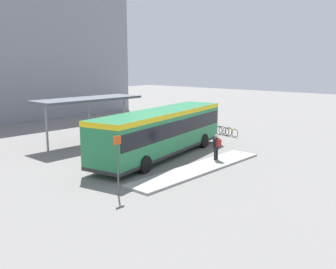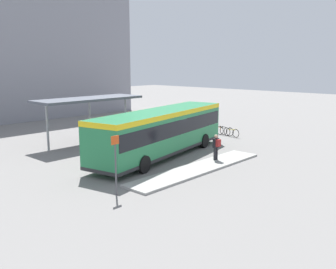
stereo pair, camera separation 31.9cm
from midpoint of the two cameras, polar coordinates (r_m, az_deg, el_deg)
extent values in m
plane|color=slate|center=(24.63, -0.59, -3.31)|extent=(120.00, 120.00, 0.00)
cube|color=#9E9E99|center=(21.63, 5.08, -5.18)|extent=(10.21, 1.80, 0.12)
cube|color=#237A47|center=(24.27, -0.60, 0.56)|extent=(12.46, 4.86, 2.68)
cube|color=yellow|center=(24.09, -0.60, 3.34)|extent=(12.48, 4.88, 0.30)
cube|color=black|center=(24.22, -0.60, 1.31)|extent=(12.23, 4.84, 0.94)
cube|color=black|center=(29.48, 5.71, 2.95)|extent=(0.53, 2.34, 1.03)
cube|color=#28282B|center=(24.52, -0.59, -2.29)|extent=(12.47, 4.87, 0.20)
cylinder|color=black|center=(28.30, 1.36, -0.43)|extent=(1.03, 0.47, 1.00)
cylinder|color=black|center=(27.16, 5.88, -0.96)|extent=(1.03, 0.47, 1.00)
cylinder|color=black|center=(22.26, -8.52, -3.63)|extent=(1.03, 0.47, 1.00)
cylinder|color=black|center=(20.79, -3.26, -4.56)|extent=(1.03, 0.47, 1.00)
cylinder|color=#232328|center=(23.28, 7.52, -2.95)|extent=(0.15, 0.15, 0.77)
cylinder|color=#232328|center=(23.41, 7.80, -2.88)|extent=(0.15, 0.15, 0.77)
cube|color=black|center=(23.19, 7.70, -1.28)|extent=(0.41, 0.26, 0.58)
cube|color=maroon|center=(23.06, 8.07, -1.29)|extent=(0.31, 0.22, 0.44)
sphere|color=tan|center=(23.11, 7.73, -0.27)|extent=(0.21, 0.21, 0.21)
torus|color=black|center=(31.25, 10.58, 0.18)|extent=(0.16, 0.71, 0.72)
torus|color=black|center=(31.88, 9.26, 0.43)|extent=(0.16, 0.71, 0.72)
cylinder|color=gold|center=(31.52, 9.93, 0.72)|extent=(0.15, 0.75, 0.04)
cylinder|color=gold|center=(31.65, 9.69, 0.66)|extent=(0.04, 0.04, 0.35)
cube|color=black|center=(31.62, 9.70, 0.98)|extent=(0.10, 0.19, 0.04)
cylinder|color=gold|center=(31.26, 10.46, 0.78)|extent=(0.48, 0.11, 0.03)
torus|color=black|center=(31.82, 9.69, 0.41)|extent=(0.07, 0.74, 0.74)
torus|color=black|center=(32.34, 8.18, 0.62)|extent=(0.07, 0.74, 0.74)
cylinder|color=silver|center=(32.03, 8.94, 0.94)|extent=(0.06, 0.78, 0.04)
cylinder|color=silver|center=(32.14, 8.67, 0.87)|extent=(0.04, 0.04, 0.36)
cube|color=black|center=(32.11, 8.68, 1.19)|extent=(0.08, 0.18, 0.04)
cylinder|color=silver|center=(31.82, 9.56, 1.01)|extent=(0.48, 0.05, 0.03)
torus|color=black|center=(32.85, 7.27, 0.78)|extent=(0.12, 0.71, 0.71)
torus|color=black|center=(32.40, 8.75, 0.60)|extent=(0.12, 0.71, 0.71)
cylinder|color=orange|center=(32.59, 8.02, 1.09)|extent=(0.11, 0.75, 0.04)
cylinder|color=orange|center=(32.51, 8.28, 0.96)|extent=(0.04, 0.04, 0.35)
cube|color=black|center=(32.49, 8.29, 1.26)|extent=(0.09, 0.19, 0.04)
cylinder|color=orange|center=(32.76, 7.43, 1.30)|extent=(0.48, 0.08, 0.03)
cube|color=#4C515B|center=(28.89, -11.63, 5.32)|extent=(8.40, 2.79, 0.18)
cylinder|color=gray|center=(27.19, -17.59, 1.04)|extent=(0.16, 0.16, 3.27)
cylinder|color=gray|center=(31.29, -6.21, 2.69)|extent=(0.16, 0.16, 3.27)
cylinder|color=gray|center=(29.09, -11.50, 1.93)|extent=(0.16, 0.16, 3.27)
cylinder|color=#4C4C51|center=(17.27, -7.44, -5.41)|extent=(0.08, 0.08, 2.40)
cube|color=#D84C19|center=(16.94, -7.55, -0.85)|extent=(0.44, 0.03, 0.40)
cube|color=gray|center=(47.43, -24.00, 11.44)|extent=(27.53, 13.25, 14.62)
camera|label=1|loc=(0.16, -89.63, 0.07)|focal=40.00mm
camera|label=2|loc=(0.16, 90.37, -0.07)|focal=40.00mm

